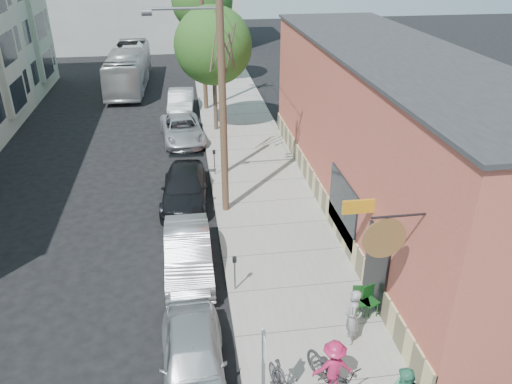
{
  "coord_description": "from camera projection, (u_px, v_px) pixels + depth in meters",
  "views": [
    {
      "loc": [
        1.01,
        -12.77,
        10.36
      ],
      "look_at": [
        3.55,
        4.3,
        1.5
      ],
      "focal_mm": 35.0,
      "sensor_mm": 36.0,
      "label": 1
    }
  ],
  "objects": [
    {
      "name": "car_1",
      "position": [
        188.0,
        253.0,
        17.0
      ],
      "size": [
        1.6,
        4.46,
        1.46
      ],
      "primitive_type": "imported",
      "rotation": [
        0.0,
        0.0,
        0.01
      ],
      "color": "#B6B8BE",
      "rests_on": "ground"
    },
    {
      "name": "parking_meter_far",
      "position": [
        214.0,
        158.0,
        23.65
      ],
      "size": [
        0.14,
        0.14,
        1.24
      ],
      "color": "slate",
      "rests_on": "sidewalk"
    },
    {
      "name": "cyclist_bike",
      "position": [
        333.0,
        375.0,
        12.33
      ],
      "size": [
        1.45,
        2.2,
        1.09
      ],
      "primitive_type": "imported",
      "rotation": [
        0.0,
        0.0,
        0.38
      ],
      "color": "black",
      "rests_on": "sidewalk"
    },
    {
      "name": "sign_post",
      "position": [
        263.0,
        370.0,
        11.01
      ],
      "size": [
        0.07,
        0.45,
        2.8
      ],
      "color": "slate",
      "rests_on": "sidewalk"
    },
    {
      "name": "patio_chair_a",
      "position": [
        369.0,
        301.0,
        14.98
      ],
      "size": [
        0.66,
        0.66,
        0.88
      ],
      "primitive_type": null,
      "rotation": [
        0.0,
        0.0,
        0.42
      ],
      "color": "#103B14",
      "rests_on": "sidewalk"
    },
    {
      "name": "bus",
      "position": [
        129.0,
        68.0,
        37.75
      ],
      "size": [
        2.78,
        10.66,
        2.95
      ],
      "primitive_type": "imported",
      "rotation": [
        0.0,
        0.0,
        -0.03
      ],
      "color": "silver",
      "rests_on": "ground"
    },
    {
      "name": "patron_grey",
      "position": [
        352.0,
        317.0,
        13.75
      ],
      "size": [
        0.57,
        0.72,
        1.73
      ],
      "primitive_type": "imported",
      "rotation": [
        0.0,
        0.0,
        -1.84
      ],
      "color": "gray",
      "rests_on": "sidewalk"
    },
    {
      "name": "car_2",
      "position": [
        185.0,
        188.0,
        21.5
      ],
      "size": [
        2.27,
        4.87,
        1.38
      ],
      "primitive_type": "imported",
      "rotation": [
        0.0,
        0.0,
        -0.07
      ],
      "color": "black",
      "rests_on": "ground"
    },
    {
      "name": "tree_bare",
      "position": [
        224.0,
        120.0,
        23.11
      ],
      "size": [
        0.24,
        0.24,
        5.21
      ],
      "color": "#44392C",
      "rests_on": "sidewalk"
    },
    {
      "name": "utility_pole_far",
      "position": [
        203.0,
        27.0,
        30.9
      ],
      "size": [
        1.8,
        0.28,
        10.0
      ],
      "color": "#503A28",
      "rests_on": "sidewalk"
    },
    {
      "name": "car_3",
      "position": [
        182.0,
        129.0,
        28.1
      ],
      "size": [
        2.68,
        4.98,
        1.33
      ],
      "primitive_type": "imported",
      "rotation": [
        0.0,
        0.0,
        0.1
      ],
      "color": "#B8BAC1",
      "rests_on": "ground"
    },
    {
      "name": "parking_meter_near",
      "position": [
        235.0,
        268.0,
        15.83
      ],
      "size": [
        0.14,
        0.14,
        1.24
      ],
      "color": "slate",
      "rests_on": "sidewalk"
    },
    {
      "name": "tree_leafy_mid",
      "position": [
        213.0,
        46.0,
        27.47
      ],
      "size": [
        4.32,
        4.32,
        7.01
      ],
      "color": "#44392C",
      "rests_on": "sidewalk"
    },
    {
      "name": "utility_pole_near",
      "position": [
        220.0,
        86.0,
        18.54
      ],
      "size": [
        3.57,
        0.28,
        10.0
      ],
      "color": "#503A28",
      "rests_on": "sidewalk"
    },
    {
      "name": "ground",
      "position": [
        166.0,
        302.0,
        15.83
      ],
      "size": [
        120.0,
        120.0,
        0.0
      ],
      "primitive_type": "plane",
      "color": "black"
    },
    {
      "name": "patio_chair_b",
      "position": [
        362.0,
        302.0,
        14.96
      ],
      "size": [
        0.58,
        0.58,
        0.88
      ],
      "primitive_type": null,
      "rotation": [
        0.0,
        0.0,
        -0.18
      ],
      "color": "#103B14",
      "rests_on": "sidewalk"
    },
    {
      "name": "car_0",
      "position": [
        193.0,
        358.0,
        12.8
      ],
      "size": [
        1.73,
        4.17,
        1.41
      ],
      "primitive_type": "imported",
      "rotation": [
        0.0,
        0.0,
        0.01
      ],
      "color": "#ADB1B5",
      "rests_on": "ground"
    },
    {
      "name": "tree_leafy_far",
      "position": [
        202.0,
        1.0,
        36.19
      ],
      "size": [
        4.47,
        4.47,
        8.26
      ],
      "color": "#44392C",
      "rests_on": "sidewalk"
    },
    {
      "name": "car_4",
      "position": [
        181.0,
        102.0,
        32.57
      ],
      "size": [
        1.79,
        4.54,
        1.47
      ],
      "primitive_type": "imported",
      "rotation": [
        0.0,
        0.0,
        -0.05
      ],
      "color": "#9FA3A6",
      "rests_on": "ground"
    },
    {
      "name": "sidewalk",
      "position": [
        251.0,
        157.0,
        26.03
      ],
      "size": [
        4.5,
        58.0,
        0.15
      ],
      "primitive_type": "cube",
      "color": "gray",
      "rests_on": "ground"
    },
    {
      "name": "cafe_building",
      "position": [
        388.0,
        135.0,
        19.89
      ],
      "size": [
        6.6,
        20.2,
        6.61
      ],
      "color": "#AE5040",
      "rests_on": "ground"
    },
    {
      "name": "cyclist",
      "position": [
        333.0,
        368.0,
        12.22
      ],
      "size": [
        1.05,
        0.64,
        1.58
      ],
      "primitive_type": "imported",
      "rotation": [
        0.0,
        0.0,
        3.08
      ],
      "color": "#9B163E",
      "rests_on": "sidewalk"
    }
  ]
}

